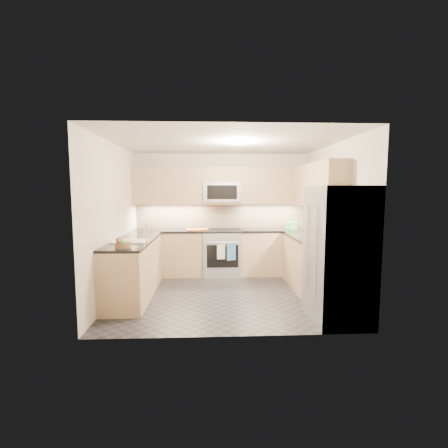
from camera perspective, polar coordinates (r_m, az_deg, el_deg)
floor at (r=5.59m, az=0.17°, el=-12.18°), size 3.60×3.20×0.00m
ceiling at (r=5.37m, az=0.18°, el=14.09°), size 3.60×3.20×0.02m
wall_back at (r=6.93m, az=-0.48°, el=1.90°), size 3.60×0.02×2.50m
wall_front at (r=3.75m, az=1.37°, el=-1.59°), size 3.60×0.02×2.50m
wall_left at (r=5.55m, az=-18.74°, el=0.56°), size 0.02×3.20×2.50m
wall_right at (r=5.71m, az=18.51°, el=0.72°), size 0.02×3.20×2.50m
base_cab_back_left at (r=6.78m, az=-9.65°, el=-5.09°), size 1.42×0.60×0.90m
base_cab_back_right at (r=6.87m, az=8.79°, el=-4.94°), size 1.42×0.60×0.90m
base_cab_right at (r=5.88m, az=14.97°, el=-6.94°), size 0.60×1.70×0.90m
base_cab_peninsula at (r=5.60m, az=-15.49°, el=-7.59°), size 0.60×2.00×0.90m
countertop_back_left at (r=6.71m, az=-9.72°, el=-1.15°), size 1.42×0.63×0.04m
countertop_back_right at (r=6.79m, az=8.85°, el=-1.05°), size 1.42×0.63×0.04m
countertop_right at (r=5.79m, az=15.10°, el=-2.40°), size 0.63×1.70×0.04m
countertop_peninsula at (r=5.51m, az=-15.62°, el=-2.83°), size 0.63×2.00×0.04m
upper_cab_back at (r=6.74m, az=-0.42°, el=6.68°), size 3.60×0.35×0.75m
upper_cab_right at (r=5.89m, az=16.14°, el=6.54°), size 0.35×1.95×0.75m
backsplash_back at (r=6.93m, az=-0.47°, el=1.45°), size 3.60×0.01×0.51m
backsplash_right at (r=6.14m, az=16.94°, el=0.60°), size 0.01×2.30×0.51m
gas_range at (r=6.71m, az=-0.36°, el=-5.08°), size 0.76×0.65×0.91m
range_cooktop at (r=6.64m, az=-0.37°, el=-1.18°), size 0.76×0.65×0.03m
oven_door_glass at (r=6.39m, az=-0.25°, el=-5.69°), size 0.62×0.02×0.45m
oven_handle at (r=6.32m, az=-0.24°, el=-3.33°), size 0.60×0.02×0.02m
microwave at (r=6.71m, az=-0.41°, el=5.61°), size 0.76×0.40×0.40m
microwave_door at (r=6.51m, az=-0.34°, el=5.60°), size 0.60×0.01×0.28m
refrigerator at (r=4.57m, az=19.45°, el=-5.00°), size 0.70×0.90×1.80m
fridge_handle_left at (r=4.27m, az=15.77°, el=-4.96°), size 0.02×0.02×1.20m
fridge_handle_right at (r=4.61m, az=14.36°, el=-4.13°), size 0.02×0.02×1.20m
sink_basin at (r=5.28m, az=-16.22°, el=-3.68°), size 0.52×0.38×0.16m
faucet at (r=5.19m, az=-13.49°, el=-1.53°), size 0.03×0.03×0.28m
utensil_bowl at (r=6.87m, az=11.83°, el=-0.22°), size 0.33×0.33×0.15m
cutting_board at (r=6.63m, az=-4.71°, el=-0.93°), size 0.48×0.37×0.01m
fruit_basket at (r=4.76m, az=-17.28°, el=-3.52°), size 0.28×0.28×0.08m
fruit_apple at (r=4.71m, az=-18.06°, el=-2.73°), size 0.08×0.08×0.08m
fruit_pear at (r=4.68m, az=-17.65°, el=-2.77°), size 0.08×0.08×0.08m
dish_towel_check at (r=6.33m, az=-0.52°, el=-4.88°), size 0.16×0.03×0.30m
dish_towel_blue at (r=6.34m, az=1.29°, el=-4.87°), size 0.18×0.08×0.35m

